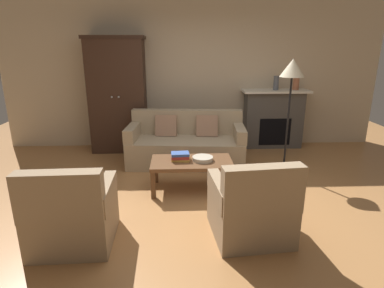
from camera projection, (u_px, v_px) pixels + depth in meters
The scene contains 13 objects.
ground_plane at pixel (202, 201), 4.09m from camera, with size 9.60×9.60×0.00m, color #B27A47.
back_wall at pixel (193, 74), 6.11m from camera, with size 7.20×0.10×2.80m, color beige.
fireplace at pixel (273, 118), 6.18m from camera, with size 1.26×0.48×1.12m.
armoire at pixel (118, 95), 5.85m from camera, with size 1.06×0.57×2.09m.
couch at pixel (186, 145), 5.38m from camera, with size 1.98×1.00×0.86m.
coffee_table at pixel (192, 164), 4.34m from camera, with size 1.10×0.60×0.42m.
fruit_bowl at pixel (203, 159), 4.32m from camera, with size 0.28×0.28×0.05m, color beige.
book_stack at pixel (181, 156), 4.32m from camera, with size 0.27×0.20×0.11m.
mantel_vase_slate at pixel (276, 83), 5.96m from camera, with size 0.10×0.10×0.26m, color #565B66.
mantel_vase_terracotta at pixel (296, 84), 5.98m from camera, with size 0.12×0.12×0.23m, color #A86042.
armchair_near_left at pixel (72, 215), 3.13m from camera, with size 0.80×0.79×0.88m.
armchair_near_right at pixel (252, 209), 3.26m from camera, with size 0.85×0.84×0.88m.
floor_lamp at pixel (292, 75), 4.63m from camera, with size 0.36×0.36×1.74m.
Camera 1 is at (-0.29, -3.68, 1.91)m, focal length 29.74 mm.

